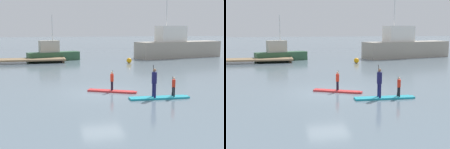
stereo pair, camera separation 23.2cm
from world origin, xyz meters
The scene contains 10 objects.
ground_plane centered at (0.00, 0.00, 0.00)m, with size 240.00×240.00×0.00m, color slate.
paddleboard_near centered at (0.62, 0.11, 0.05)m, with size 2.88×1.80×0.10m.
paddler_child_solo centered at (0.62, 0.12, 0.75)m, with size 0.28×0.37×1.20m.
paddleboard_far centered at (2.76, -2.20, 0.05)m, with size 3.41×0.81×0.10m.
paddler_adult centered at (2.45, -2.17, 1.01)m, with size 0.30×0.50×1.77m.
paddler_child_front centered at (3.57, -2.24, 0.71)m, with size 0.20×0.39×1.09m.
fishing_boat_white_large centered at (14.16, 19.57, 1.42)m, with size 12.32×5.24×8.53m.
fishing_boat_green_midground centered at (-2.18, 19.17, 0.85)m, with size 6.34×3.04×5.41m.
floating_dock centered at (-5.72, 17.45, 0.36)m, with size 9.80×2.57×0.46m.
mooring_buoy_near centered at (6.02, 14.58, 0.29)m, with size 0.58×0.58×0.58m, color orange.
Camera 1 is at (-3.54, -17.38, 3.86)m, focal length 48.22 mm.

